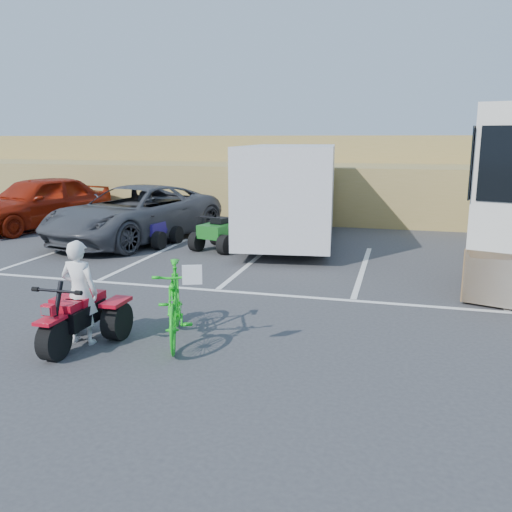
% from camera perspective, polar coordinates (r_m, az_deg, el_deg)
% --- Properties ---
extents(ground, '(100.00, 100.00, 0.00)m').
position_cam_1_polar(ground, '(8.76, -9.34, -7.79)').
color(ground, '#363639').
rests_on(ground, ground).
extents(parking_stripes, '(28.00, 5.16, 0.01)m').
position_cam_1_polar(parking_stripes, '(12.20, 2.25, -1.86)').
color(parking_stripes, white).
rests_on(parking_stripes, ground).
extents(grass_embankment, '(40.00, 8.50, 3.10)m').
position_cam_1_polar(grass_embankment, '(23.27, 6.47, 8.36)').
color(grass_embankment, '#998545').
rests_on(grass_embankment, ground).
extents(red_trike_atv, '(1.14, 1.52, 0.98)m').
position_cam_1_polar(red_trike_atv, '(8.47, -18.28, -8.97)').
color(red_trike_atv, '#B70A1C').
rests_on(red_trike_atv, ground).
extents(rider, '(0.57, 0.38, 1.55)m').
position_cam_1_polar(rider, '(8.35, -18.07, -3.65)').
color(rider, white).
rests_on(rider, ground).
extents(green_dirt_bike, '(1.20, 2.03, 1.18)m').
position_cam_1_polar(green_dirt_bike, '(8.17, -8.57, -4.90)').
color(green_dirt_bike, '#14BF19').
rests_on(green_dirt_bike, ground).
extents(grey_pickup, '(4.09, 6.34, 1.63)m').
position_cam_1_polar(grey_pickup, '(16.37, -12.68, 4.37)').
color(grey_pickup, '#404147').
rests_on(grey_pickup, ground).
extents(red_car, '(3.47, 5.59, 1.77)m').
position_cam_1_polar(red_car, '(19.68, -21.93, 5.29)').
color(red_car, '#941B08').
rests_on(red_car, ground).
extents(cargo_trailer, '(3.06, 6.21, 2.79)m').
position_cam_1_polar(cargo_trailer, '(15.50, 3.64, 6.81)').
color(cargo_trailer, silver).
rests_on(cargo_trailer, ground).
extents(quad_atv_blue, '(1.23, 1.56, 0.95)m').
position_cam_1_polar(quad_atv_blue, '(15.70, -10.60, 1.12)').
color(quad_atv_blue, navy).
rests_on(quad_atv_blue, ground).
extents(quad_atv_green, '(1.48, 1.74, 0.98)m').
position_cam_1_polar(quad_atv_green, '(14.88, -3.70, 0.70)').
color(quad_atv_green, '#16601A').
rests_on(quad_atv_green, ground).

